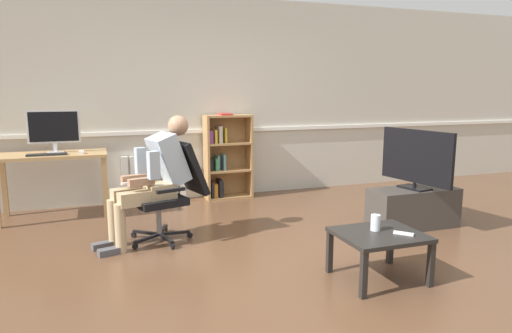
{
  "coord_description": "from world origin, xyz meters",
  "views": [
    {
      "loc": [
        -1.37,
        -3.44,
        1.48
      ],
      "look_at": [
        0.15,
        0.85,
        0.7
      ],
      "focal_mm": 31.62,
      "sensor_mm": 36.0,
      "label": 1
    }
  ],
  "objects": [
    {
      "name": "tv_stand",
      "position": [
        1.82,
        0.45,
        0.21
      ],
      "size": [
        0.97,
        0.39,
        0.43
      ],
      "color": "#3D3833",
      "rests_on": "ground_plane"
    },
    {
      "name": "office_chair",
      "position": [
        -0.7,
        0.95,
        0.52
      ],
      "size": [
        0.79,
        0.66,
        0.98
      ],
      "rotation": [
        0.0,
        0.0,
        -1.3
      ],
      "color": "black",
      "rests_on": "ground_plane"
    },
    {
      "name": "spare_remote",
      "position": [
        0.81,
        -0.69,
        0.39
      ],
      "size": [
        0.13,
        0.13,
        0.02
      ],
      "primitive_type": "cube",
      "rotation": [
        0.0,
        0.0,
        0.75
      ],
      "color": "white",
      "rests_on": "coffee_table"
    },
    {
      "name": "coffee_table",
      "position": [
        0.66,
        -0.59,
        0.33
      ],
      "size": [
        0.65,
        0.56,
        0.38
      ],
      "color": "black",
      "rests_on": "ground_plane"
    },
    {
      "name": "person_seated",
      "position": [
        -0.88,
        0.9,
        0.65
      ],
      "size": [
        0.97,
        0.55,
        1.23
      ],
      "rotation": [
        0.0,
        0.0,
        -1.3
      ],
      "color": "tan",
      "rests_on": "ground_plane"
    },
    {
      "name": "back_wall",
      "position": [
        0.0,
        2.65,
        1.35
      ],
      "size": [
        12.0,
        0.13,
        2.7
      ],
      "color": "beige",
      "rests_on": "ground_plane"
    },
    {
      "name": "bookshelf",
      "position": [
        0.26,
        2.44,
        0.56
      ],
      "size": [
        0.63,
        0.29,
        1.17
      ],
      "color": "#AD7F4C",
      "rests_on": "ground_plane"
    },
    {
      "name": "keyboard",
      "position": [
        -1.91,
        2.01,
        0.77
      ],
      "size": [
        0.42,
        0.12,
        0.02
      ],
      "primitive_type": "cube",
      "color": "black",
      "rests_on": "computer_desk"
    },
    {
      "name": "tv_screen",
      "position": [
        1.82,
        0.45,
        0.76
      ],
      "size": [
        0.25,
        0.91,
        0.64
      ],
      "rotation": [
        0.0,
        0.0,
        1.75
      ],
      "color": "black",
      "rests_on": "tv_stand"
    },
    {
      "name": "imac_monitor",
      "position": [
        -1.84,
        2.23,
        1.04
      ],
      "size": [
        0.57,
        0.14,
        0.49
      ],
      "color": "silver",
      "rests_on": "computer_desk"
    },
    {
      "name": "ground_plane",
      "position": [
        0.0,
        0.0,
        0.0
      ],
      "size": [
        18.0,
        18.0,
        0.0
      ],
      "primitive_type": "plane",
      "color": "brown"
    },
    {
      "name": "radiator",
      "position": [
        -0.69,
        2.54,
        0.31
      ],
      "size": [
        0.82,
        0.08,
        0.62
      ],
      "color": "white",
      "rests_on": "ground_plane"
    },
    {
      "name": "computer_desk",
      "position": [
        -1.87,
        2.15,
        0.64
      ],
      "size": [
        1.19,
        0.59,
        0.76
      ],
      "color": "tan",
      "rests_on": "ground_plane"
    },
    {
      "name": "drinking_glass",
      "position": [
        0.66,
        -0.53,
        0.45
      ],
      "size": [
        0.08,
        0.08,
        0.13
      ],
      "primitive_type": "cylinder",
      "color": "silver",
      "rests_on": "coffee_table"
    },
    {
      "name": "computer_mouse",
      "position": [
        -1.55,
        2.03,
        0.77
      ],
      "size": [
        0.06,
        0.1,
        0.03
      ],
      "primitive_type": "cube",
      "color": "white",
      "rests_on": "computer_desk"
    }
  ]
}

